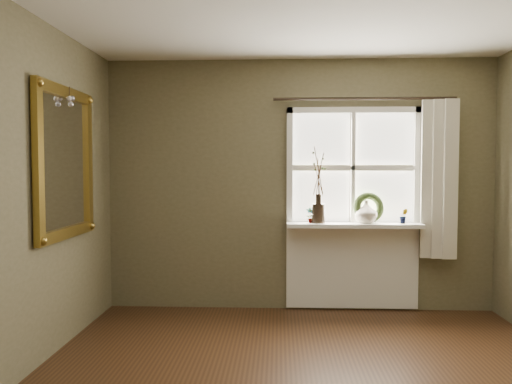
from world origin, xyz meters
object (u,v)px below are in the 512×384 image
object	(u,v)px
dark_jug	(318,213)
cream_vase	(366,212)
gilt_mirror	(65,162)
wreath	(369,211)

from	to	relation	value
dark_jug	cream_vase	xyz separation A→B (m)	(0.48, 0.00, 0.02)
gilt_mirror	wreath	bearing A→B (deg)	22.16
dark_jug	wreath	xyz separation A→B (m)	(0.51, 0.04, 0.02)
dark_jug	gilt_mirror	size ratio (longest dim) A/B	0.16
cream_vase	dark_jug	bearing A→B (deg)	180.00
cream_vase	wreath	xyz separation A→B (m)	(0.03, 0.04, 0.01)
cream_vase	gilt_mirror	xyz separation A→B (m)	(-2.64, -1.05, 0.49)
gilt_mirror	dark_jug	bearing A→B (deg)	25.91
dark_jug	gilt_mirror	xyz separation A→B (m)	(-2.15, -1.05, 0.51)
cream_vase	wreath	bearing A→B (deg)	51.38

